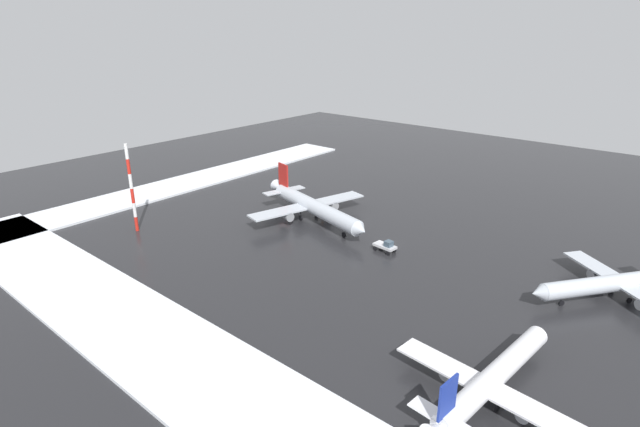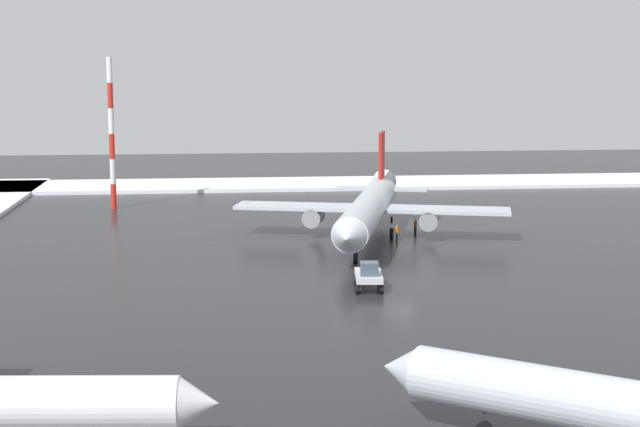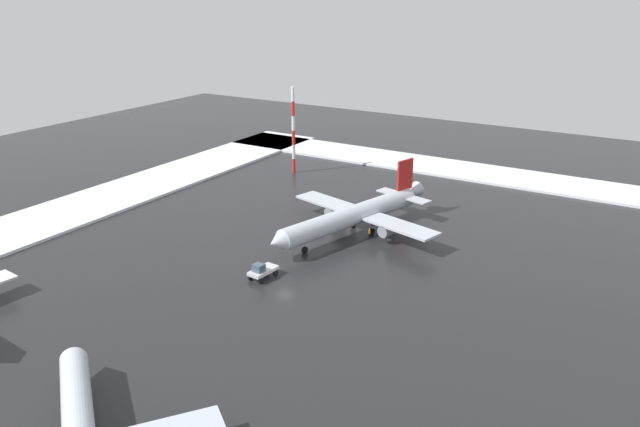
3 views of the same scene
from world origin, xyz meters
name	(u,v)px [view 2 (image 2 of 3)]	position (x,y,z in m)	size (l,w,h in m)	color
ground_plane	(400,285)	(0.00, 0.00, 0.00)	(240.00, 240.00, 0.00)	#232326
snow_bank_left	(321,184)	(-67.00, 0.00, 0.26)	(14.00, 116.00, 0.52)	white
airplane_foreground_jet	(369,208)	(-20.37, 0.35, 3.52)	(35.37, 29.71, 10.66)	silver
pushback_tug	(369,275)	(1.50, -2.98, 1.28)	(4.79, 2.68, 2.50)	silver
ground_crew_mid_apron	(415,226)	(-23.99, 6.08, 0.97)	(0.36, 0.36, 1.71)	black
ground_crew_beside_wing	(397,232)	(-20.26, 3.34, 0.97)	(0.36, 0.36, 1.71)	black
antenna_mast	(112,134)	(-46.21, -28.99, 9.70)	(0.70, 0.70, 19.39)	red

